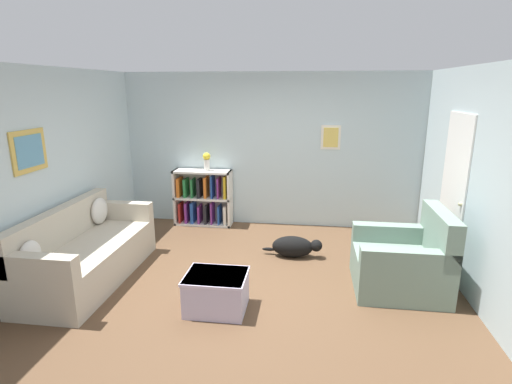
{
  "coord_description": "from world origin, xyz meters",
  "views": [
    {
      "loc": [
        0.67,
        -4.49,
        2.35
      ],
      "look_at": [
        0.0,
        0.4,
        1.05
      ],
      "focal_mm": 28.0,
      "sensor_mm": 36.0,
      "label": 1
    }
  ],
  "objects_px": {
    "bookshelf": "(203,199)",
    "coffee_table": "(216,291)",
    "recliner_chair": "(405,262)",
    "couch": "(86,254)",
    "dog": "(294,247)",
    "vase": "(207,160)"
  },
  "relations": [
    {
      "from": "couch",
      "to": "recliner_chair",
      "type": "distance_m",
      "value": 3.9
    },
    {
      "from": "couch",
      "to": "bookshelf",
      "type": "xyz_separation_m",
      "value": [
        0.91,
        2.23,
        0.13
      ]
    },
    {
      "from": "coffee_table",
      "to": "dog",
      "type": "distance_m",
      "value": 1.71
    },
    {
      "from": "bookshelf",
      "to": "coffee_table",
      "type": "height_order",
      "value": "bookshelf"
    },
    {
      "from": "dog",
      "to": "vase",
      "type": "bearing_deg",
      "value": 142.54
    },
    {
      "from": "dog",
      "to": "vase",
      "type": "distance_m",
      "value": 2.2
    },
    {
      "from": "coffee_table",
      "to": "vase",
      "type": "distance_m",
      "value": 2.97
    },
    {
      "from": "recliner_chair",
      "to": "coffee_table",
      "type": "distance_m",
      "value": 2.25
    },
    {
      "from": "bookshelf",
      "to": "recliner_chair",
      "type": "distance_m",
      "value": 3.57
    },
    {
      "from": "couch",
      "to": "dog",
      "type": "height_order",
      "value": "couch"
    },
    {
      "from": "coffee_table",
      "to": "recliner_chair",
      "type": "bearing_deg",
      "value": 20.03
    },
    {
      "from": "dog",
      "to": "bookshelf",
      "type": "bearing_deg",
      "value": 143.68
    },
    {
      "from": "bookshelf",
      "to": "dog",
      "type": "relative_size",
      "value": 1.16
    },
    {
      "from": "dog",
      "to": "coffee_table",
      "type": "bearing_deg",
      "value": -117.18
    },
    {
      "from": "recliner_chair",
      "to": "dog",
      "type": "xyz_separation_m",
      "value": [
        -1.33,
        0.75,
        -0.18
      ]
    },
    {
      "from": "couch",
      "to": "coffee_table",
      "type": "distance_m",
      "value": 1.85
    },
    {
      "from": "bookshelf",
      "to": "recliner_chair",
      "type": "bearing_deg",
      "value": -33.29
    },
    {
      "from": "coffee_table",
      "to": "vase",
      "type": "height_order",
      "value": "vase"
    },
    {
      "from": "vase",
      "to": "recliner_chair",
      "type": "bearing_deg",
      "value": -33.86
    },
    {
      "from": "recliner_chair",
      "to": "vase",
      "type": "relative_size",
      "value": 3.31
    },
    {
      "from": "recliner_chair",
      "to": "coffee_table",
      "type": "bearing_deg",
      "value": -159.97
    },
    {
      "from": "couch",
      "to": "vase",
      "type": "relative_size",
      "value": 6.67
    }
  ]
}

